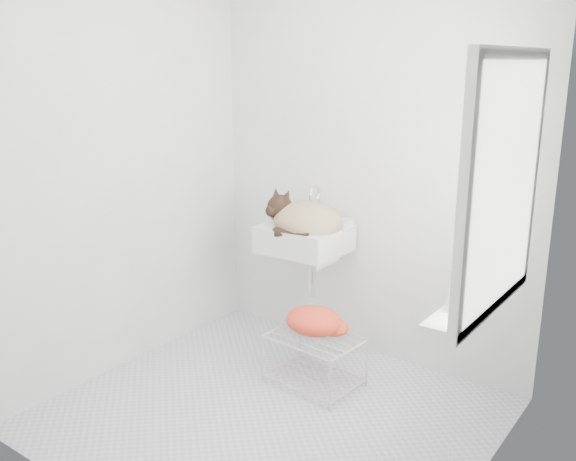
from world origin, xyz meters
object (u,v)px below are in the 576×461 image
Objects in this scene: sink at (304,226)px; wire_rack at (314,360)px; bottle_a at (457,311)px; bottle_c at (485,289)px; cat at (304,220)px; bottle_b at (471,300)px.

sink is 0.83m from wire_rack.
bottle_c is (0.00, 0.33, 0.00)m from bottle_a.
sink is 0.05m from cat.
bottle_a reaches higher than bottle_b.
sink is 1.43m from bottle_b.
bottle_b is (1.28, -0.59, -0.04)m from cat.
wire_rack is at bearing -39.19° from cat.
cat is at bearing 133.38° from wire_rack.
sink is at bearing 154.88° from bottle_b.
cat reaches higher than bottle_c.
bottle_c is (1.28, -0.41, -0.04)m from cat.
bottle_a is at bearing -90.00° from bottle_b.
cat reaches higher than bottle_b.
bottle_c is (1.30, -0.43, 0.00)m from sink.
cat is at bearing 162.24° from bottle_c.
bottle_b reaches higher than bottle_c.
wire_rack is 1.25m from bottle_b.
bottle_b is (1.30, -0.61, 0.00)m from sink.
bottle_a is at bearing -23.60° from wire_rack.
bottle_c is (0.00, 0.18, 0.00)m from bottle_b.
bottle_b is at bearing -17.24° from cat.
bottle_c is at bearing -10.34° from cat.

